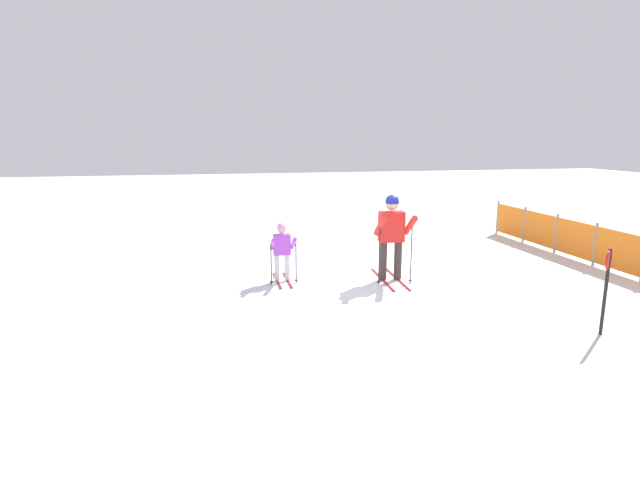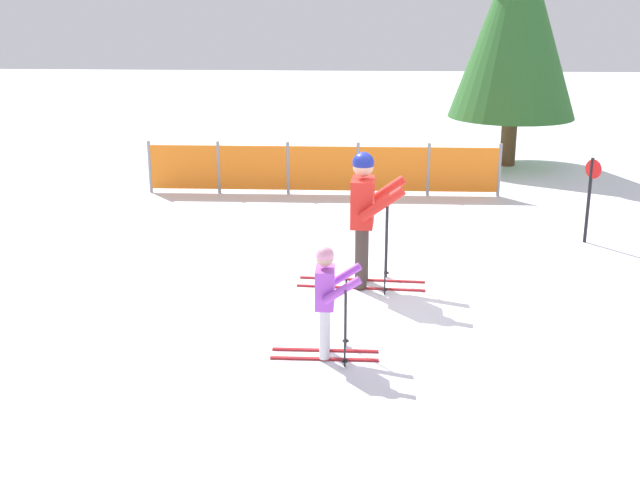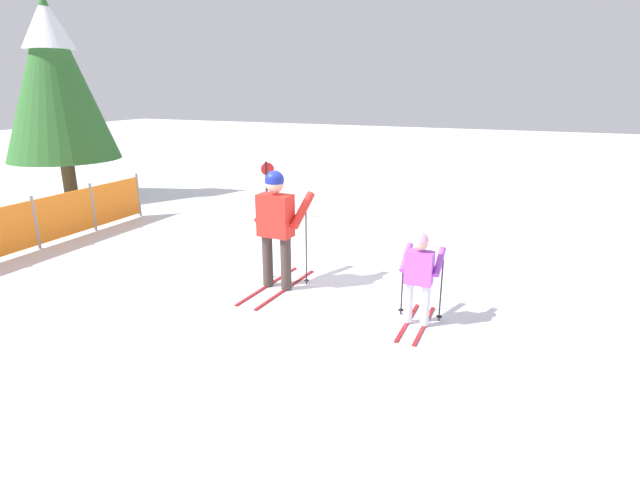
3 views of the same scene
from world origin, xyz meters
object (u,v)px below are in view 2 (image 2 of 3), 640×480
skier_adult (365,207)px  conifer_far (517,19)px  safety_fence (323,168)px  skier_child (327,293)px  trail_marker (590,190)px

skier_adult → conifer_far: 8.54m
conifer_far → skier_adult: bearing=-111.9°
safety_fence → conifer_far: (3.87, 2.88, 2.57)m
skier_child → conifer_far: size_ratio=0.24×
skier_adult → safety_fence: (-0.77, 4.81, -0.54)m
conifer_far → safety_fence: bearing=-143.3°
skier_child → skier_adult: bearing=79.9°
skier_child → safety_fence: size_ratio=0.18×
skier_child → conifer_far: conifer_far is taller
skier_adult → trail_marker: size_ratio=1.34×
trail_marker → skier_child: bearing=-131.6°
skier_child → conifer_far: (3.47, 9.82, 2.36)m
safety_fence → skier_adult: bearing=-80.9°
skier_child → safety_fence: skier_child is taller
safety_fence → trail_marker: bearing=-34.4°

